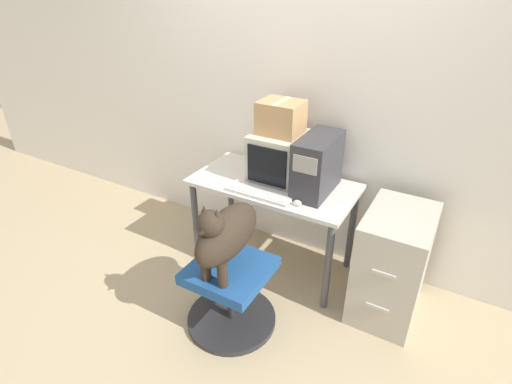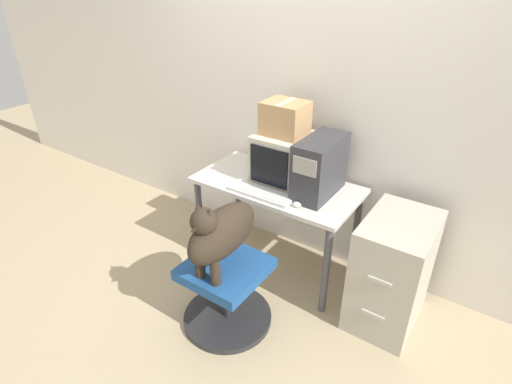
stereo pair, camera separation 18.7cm
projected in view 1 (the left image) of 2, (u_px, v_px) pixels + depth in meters
ground_plane at (253, 283)px, 3.03m from camera, size 12.00×12.00×0.00m
wall_back at (299, 93)px, 2.91m from camera, size 8.00×0.05×2.60m
desk at (273, 195)px, 2.96m from camera, size 1.20×0.61×0.73m
crt_monitor at (279, 156)px, 2.89m from camera, size 0.36×0.40×0.35m
pc_tower at (317, 165)px, 2.70m from camera, size 0.22×0.45×0.40m
keyboard at (260, 193)px, 2.75m from camera, size 0.47×0.15×0.03m
computer_mouse at (297, 203)px, 2.61m from camera, size 0.06×0.04×0.04m
office_chair at (231, 294)px, 2.60m from camera, size 0.59×0.59×0.47m
dog at (225, 234)px, 2.34m from camera, size 0.22×0.57×0.51m
filing_cabinet at (392, 264)px, 2.64m from camera, size 0.41×0.59×0.76m
cardboard_box at (280, 117)px, 2.75m from camera, size 0.29×0.25×0.23m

